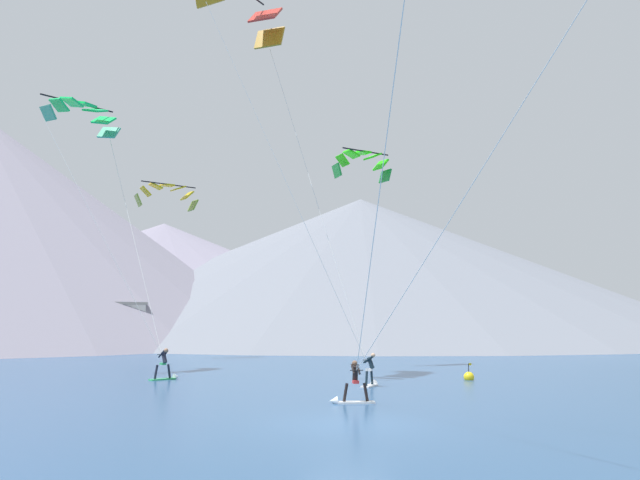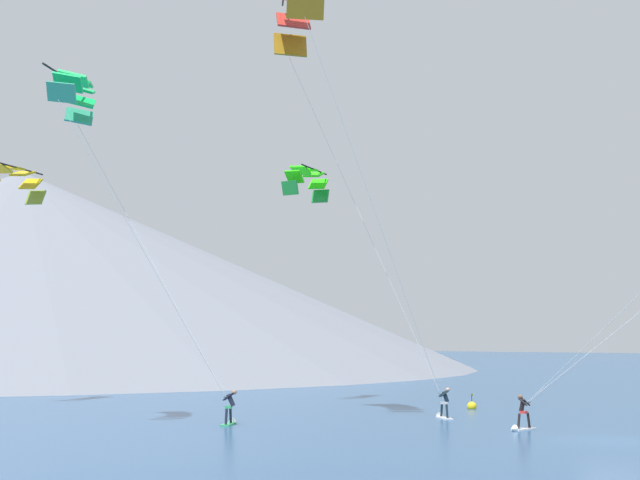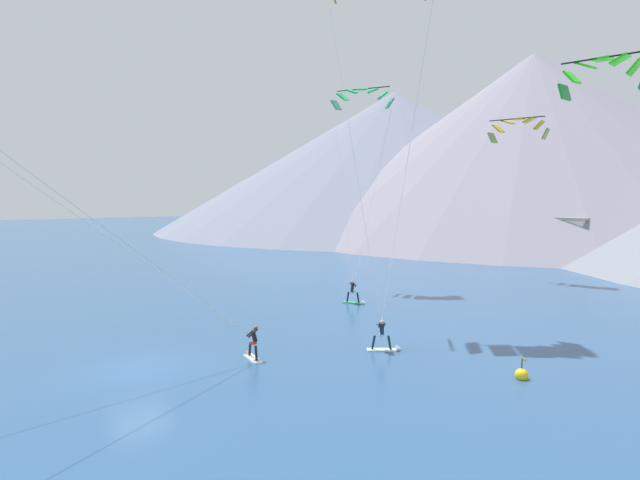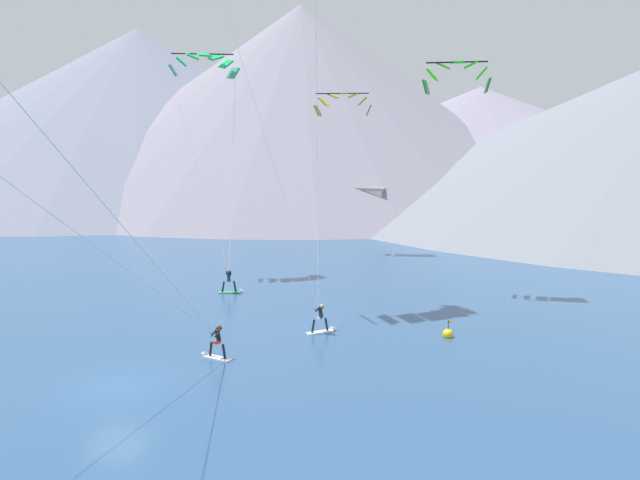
# 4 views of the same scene
# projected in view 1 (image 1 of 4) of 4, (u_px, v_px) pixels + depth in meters

# --- Properties ---
(ground_plane) EXTENTS (400.00, 400.00, 0.00)m
(ground_plane) POSITION_uv_depth(u_px,v_px,m) (349.00, 425.00, 18.83)
(ground_plane) COLOR navy
(kitesurfer_near_lead) EXTENTS (1.75, 1.08, 1.77)m
(kitesurfer_near_lead) POSITION_uv_depth(u_px,v_px,m) (166.00, 369.00, 33.86)
(kitesurfer_near_lead) COLOR #33B266
(kitesurfer_near_lead) RESTS_ON ground
(kitesurfer_near_trail) EXTENTS (1.79, 0.77, 1.68)m
(kitesurfer_near_trail) POSITION_uv_depth(u_px,v_px,m) (350.00, 391.00, 23.87)
(kitesurfer_near_trail) COLOR white
(kitesurfer_near_trail) RESTS_ON ground
(kitesurfer_mid_center) EXTENTS (1.48, 1.54, 1.68)m
(kitesurfer_mid_center) POSITION_uv_depth(u_px,v_px,m) (371.00, 376.00, 30.32)
(kitesurfer_mid_center) COLOR white
(kitesurfer_mid_center) RESTS_ON ground
(parafoil_kite_near_lead) EXTENTS (7.33, 8.16, 15.84)m
(parafoil_kite_near_lead) POSITION_uv_depth(u_px,v_px,m) (83.00, 114.00, 39.80)
(parafoil_kite_near_lead) COLOR #2E9D76
(parafoil_kite_distant_high_outer) EXTENTS (4.46, 1.83, 2.12)m
(parafoil_kite_distant_high_outer) POSITION_uv_depth(u_px,v_px,m) (362.00, 162.00, 45.46)
(parafoil_kite_distant_high_outer) COLOR #198C32
(parafoil_kite_distant_low_drift) EXTENTS (5.59, 2.48, 2.22)m
(parafoil_kite_distant_low_drift) POSITION_uv_depth(u_px,v_px,m) (167.00, 193.00, 55.06)
(parafoil_kite_distant_low_drift) COLOR olive
(race_marker_buoy) EXTENTS (0.56, 0.56, 1.02)m
(race_marker_buoy) POSITION_uv_depth(u_px,v_px,m) (469.00, 377.00, 33.61)
(race_marker_buoy) COLOR yellow
(race_marker_buoy) RESTS_ON ground
(shoreline_strip) EXTENTS (180.00, 10.00, 0.70)m
(shoreline_strip) POSITION_uv_depth(u_px,v_px,m) (159.00, 347.00, 71.15)
(shoreline_strip) COLOR beige
(shoreline_strip) RESTS_ON ground
(shore_building_harbour_front) EXTENTS (5.83, 5.16, 4.55)m
(shore_building_harbour_front) POSITION_uv_depth(u_px,v_px,m) (411.00, 329.00, 87.27)
(shore_building_harbour_front) COLOR #B7AD9E
(shore_building_harbour_front) RESTS_ON ground
(shore_building_promenade_mid) EXTENTS (7.34, 5.30, 5.41)m
(shore_building_promenade_mid) POSITION_uv_depth(u_px,v_px,m) (350.00, 326.00, 82.76)
(shore_building_promenade_mid) COLOR silver
(shore_building_promenade_mid) RESTS_ON ground
(shore_building_quay_east) EXTENTS (10.38, 6.14, 5.37)m
(shore_building_quay_east) POSITION_uv_depth(u_px,v_px,m) (97.00, 326.00, 70.09)
(shore_building_quay_east) COLOR silver
(shore_building_quay_east) RESTS_ON ground
(mountain_peak_west_ridge) EXTENTS (125.88, 125.88, 27.40)m
(mountain_peak_west_ridge) POSITION_uv_depth(u_px,v_px,m) (361.00, 268.00, 121.62)
(mountain_peak_west_ridge) COLOR slate
(mountain_peak_west_ridge) RESTS_ON ground
(mountain_peak_east_shoulder) EXTENTS (112.18, 112.18, 22.69)m
(mountain_peak_east_shoulder) POSITION_uv_depth(u_px,v_px,m) (162.00, 281.00, 122.44)
(mountain_peak_east_shoulder) COLOR gray
(mountain_peak_east_shoulder) RESTS_ON ground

